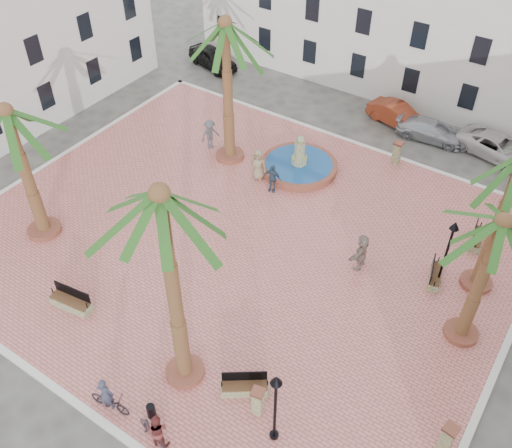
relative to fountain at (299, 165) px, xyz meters
The scene contains 34 objects.
ground 6.71m from the fountain, 85.47° to the right, with size 120.00×120.00×0.00m, color #56544F.
plaza 6.70m from the fountain, 85.47° to the right, with size 26.00×22.00×0.15m, color #D6716B.
kerb_n 4.38m from the fountain, 83.04° to the left, with size 26.30×0.30×0.16m, color silver.
kerb_s 17.68m from the fountain, 88.29° to the right, with size 26.30×0.30×0.16m, color silver.
kerb_e 15.09m from the fountain, 26.25° to the right, with size 0.30×22.30×0.16m, color silver.
kerb_w 14.15m from the fountain, 151.86° to the right, with size 0.30×22.30×0.16m, color silver.
building_north 14.01m from the fountain, 87.73° to the left, with size 30.40×7.40×9.50m.
fountain is the anchor object (origin of this frame).
palm_nw 8.11m from the fountain, 163.07° to the right, with size 5.38×5.38×8.53m.
palm_sw 15.38m from the fountain, 124.09° to the right, with size 5.44×5.44×7.36m.
palm_s 16.70m from the fountain, 77.10° to the right, with size 5.07×5.07×9.55m.
palm_e 14.34m from the fountain, 28.14° to the right, with size 4.72×4.72×6.73m.
bench_s 14.78m from the fountain, 101.87° to the right, with size 2.06×0.88×1.05m.
bench_se 14.80m from the fountain, 67.27° to the right, with size 1.83×1.54×0.98m.
bench_e 10.41m from the fountain, 21.94° to the right, with size 0.93×1.80×0.91m.
bench_ne 10.46m from the fountain, ahead, with size 0.79×1.79×0.91m.
lamppost_s 16.62m from the fountain, 62.28° to the right, with size 0.42×0.42×3.83m.
lamppost_e 10.90m from the fountain, 22.32° to the right, with size 0.41×0.41×3.79m.
bollard_se 15.53m from the fountain, 64.85° to the right, with size 0.56×0.56×1.32m.
bollard_n 5.76m from the fountain, 40.50° to the left, with size 0.54×0.54×1.40m.
bollard_e 17.35m from the fountain, 41.81° to the right, with size 0.58×0.58×1.41m.
litter_bin 16.80m from the fountain, 78.22° to the right, with size 0.33×0.33×0.64m, color black.
cyclist_a 17.18m from the fountain, 83.89° to the right, with size 0.63×0.41×1.72m, color #36384D.
bicycle_a 17.18m from the fountain, 83.49° to the right, with size 0.60×1.71×0.90m, color black.
cyclist_b 17.62m from the fountain, 75.71° to the right, with size 0.81×0.63×1.66m, color maroon.
bicycle_b 17.54m from the fountain, 76.66° to the right, with size 0.42×1.47×0.89m, color black.
pedestrian_fountain_a 2.59m from the fountain, 125.62° to the right, with size 0.92×0.60×1.88m, color #8E7C5C.
pedestrian_fountain_b 2.57m from the fountain, 95.20° to the right, with size 0.98×0.41×1.68m, color #31465E.
pedestrian_north 5.69m from the fountain, 169.06° to the right, with size 1.21×0.70×1.87m, color #4C4C52.
pedestrian_east 8.18m from the fountain, 38.51° to the right, with size 1.79×0.57×1.93m, color gray.
car_black 14.31m from the fountain, 147.49° to the left, with size 1.75×4.34×1.48m, color black.
car_red 8.33m from the fountain, 71.48° to the left, with size 1.45×4.15×1.37m, color maroon.
car_silver 9.03m from the fountain, 55.97° to the left, with size 1.74×4.28×1.24m, color #AEAEB7.
car_white 11.94m from the fountain, 41.36° to the left, with size 2.20×4.77×1.33m, color beige.
Camera 1 is at (12.35, -16.80, 19.77)m, focal length 40.00 mm.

